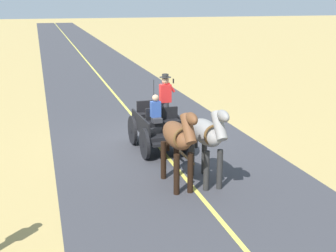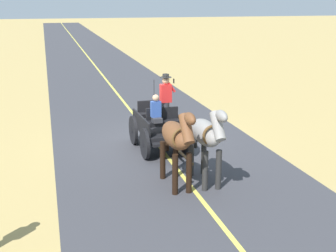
# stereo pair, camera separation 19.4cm
# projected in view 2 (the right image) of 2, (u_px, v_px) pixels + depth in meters

# --- Properties ---
(ground_plane) EXTENTS (200.00, 200.00, 0.00)m
(ground_plane) POSITION_uv_depth(u_px,v_px,m) (155.00, 142.00, 15.57)
(ground_plane) COLOR tan
(road_surface) EXTENTS (6.80, 160.00, 0.01)m
(road_surface) POSITION_uv_depth(u_px,v_px,m) (155.00, 142.00, 15.57)
(road_surface) COLOR #38383D
(road_surface) RESTS_ON ground
(road_centre_stripe) EXTENTS (0.12, 160.00, 0.00)m
(road_centre_stripe) POSITION_uv_depth(u_px,v_px,m) (155.00, 142.00, 15.57)
(road_centre_stripe) COLOR #DBCC4C
(road_centre_stripe) RESTS_ON road_surface
(horse_drawn_carriage) EXTENTS (1.50, 4.51, 2.50)m
(horse_drawn_carriage) POSITION_uv_depth(u_px,v_px,m) (159.00, 125.00, 14.56)
(horse_drawn_carriage) COLOR black
(horse_drawn_carriage) RESTS_ON ground
(horse_near_side) EXTENTS (0.58, 2.13, 2.21)m
(horse_near_side) POSITION_uv_depth(u_px,v_px,m) (207.00, 135.00, 11.75)
(horse_near_side) COLOR gray
(horse_near_side) RESTS_ON ground
(horse_off_side) EXTENTS (0.61, 2.13, 2.21)m
(horse_off_side) POSITION_uv_depth(u_px,v_px,m) (177.00, 138.00, 11.52)
(horse_off_side) COLOR brown
(horse_off_side) RESTS_ON ground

